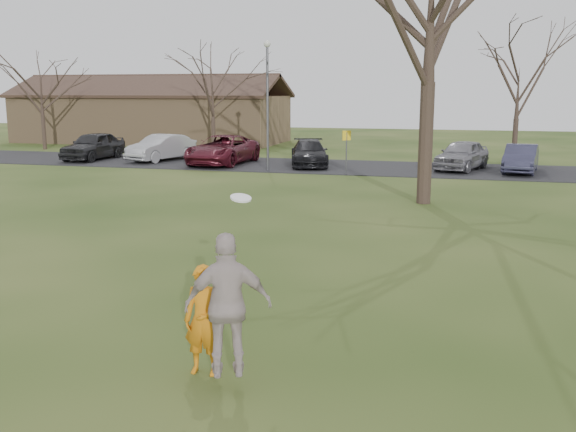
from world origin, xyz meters
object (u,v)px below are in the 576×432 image
object	(u,v)px
lamp_post	(267,89)
building	(152,117)
car_0	(93,146)
car_1	(161,148)
car_3	(309,153)
car_5	(521,159)
catching_play	(228,305)
player_defender	(204,320)
car_4	(462,155)
car_2	(222,150)

from	to	relation	value
lamp_post	building	bearing A→B (deg)	132.09
car_0	building	distance (m)	13.62
car_1	car_3	bearing A→B (deg)	14.25
car_5	catching_play	xyz separation A→B (m)	(-5.57, -25.24, 0.49)
player_defender	car_4	distance (m)	25.48
car_4	building	distance (m)	26.56
car_3	catching_play	world-z (taller)	catching_play
catching_play	lamp_post	distance (m)	24.04
player_defender	car_1	world-z (taller)	player_defender
car_0	car_2	xyz separation A→B (m)	(7.94, -0.29, -0.02)
player_defender	building	world-z (taller)	building
car_5	lamp_post	xyz separation A→B (m)	(-11.98, -2.24, 3.26)
car_5	lamp_post	bearing A→B (deg)	-160.84
car_0	building	world-z (taller)	building
car_0	car_2	distance (m)	7.95
car_2	car_3	xyz separation A→B (m)	(4.67, 0.39, -0.10)
car_4	catching_play	xyz separation A→B (m)	(-2.83, -25.71, 0.42)
car_1	building	distance (m)	14.63
player_defender	car_0	world-z (taller)	car_0
car_1	car_3	world-z (taller)	car_1
car_4	catching_play	distance (m)	25.86
player_defender	car_4	xyz separation A→B (m)	(3.36, 25.26, -0.00)
player_defender	car_0	bearing A→B (deg)	121.97
car_0	car_5	world-z (taller)	car_0
player_defender	car_1	distance (m)	28.36
building	lamp_post	xyz separation A→B (m)	(14.00, -15.50, 2.04)
lamp_post	car_5	bearing A→B (deg)	10.59
building	car_1	bearing A→B (deg)	-61.49
car_0	car_5	distance (m)	23.04
car_2	building	size ratio (longest dim) A/B	0.27
car_3	lamp_post	distance (m)	4.31
car_3	car_4	bearing A→B (deg)	-12.37
player_defender	car_3	size ratio (longest dim) A/B	0.34
car_0	car_4	bearing A→B (deg)	2.92
car_2	catching_play	xyz separation A→B (m)	(9.53, -24.96, 0.39)
car_3	car_5	xyz separation A→B (m)	(10.43, -0.11, 0.01)
player_defender	building	distance (m)	42.95
player_defender	car_3	xyz separation A→B (m)	(-4.33, 24.90, -0.08)
catching_play	car_2	bearing A→B (deg)	110.91
car_5	catching_play	bearing A→B (deg)	-93.87
catching_play	car_5	bearing A→B (deg)	77.56
car_4	lamp_post	size ratio (longest dim) A/B	0.69
car_0	car_2	world-z (taller)	car_0
building	lamp_post	size ratio (longest dim) A/B	3.29
lamp_post	car_3	bearing A→B (deg)	56.65
car_4	building	size ratio (longest dim) A/B	0.21
car_4	car_2	bearing A→B (deg)	-158.41
car_0	car_2	bearing A→B (deg)	-0.43
car_5	lamp_post	world-z (taller)	lamp_post
car_2	car_5	distance (m)	15.10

